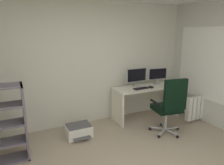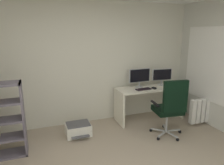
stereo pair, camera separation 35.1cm
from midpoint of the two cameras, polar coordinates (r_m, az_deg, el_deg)
wall_back at (r=4.49m, az=-5.47°, el=5.09°), size 4.93×0.10×2.61m
window_pane at (r=4.87m, az=27.66°, el=4.26°), size 0.01×1.40×1.47m
window_frame at (r=4.86m, az=27.61°, el=4.26°), size 0.02×1.48×1.55m
desk at (r=4.86m, az=12.31°, el=-3.57°), size 1.54×0.57×0.75m
monitor_main at (r=4.72m, az=9.64°, el=1.70°), size 0.52×0.18×0.42m
monitor_secondary at (r=5.04m, az=15.43°, el=1.88°), size 0.48×0.18×0.38m
keyboard at (r=4.60m, az=10.73°, el=-1.81°), size 0.35×0.15×0.02m
computer_mouse at (r=4.70m, az=13.52°, el=-1.51°), size 0.07×0.11×0.03m
office_chair at (r=4.08m, az=18.08°, el=-6.14°), size 0.63×0.63×1.15m
printer at (r=4.19m, az=-6.77°, el=-12.62°), size 0.47×0.44×0.25m
radiator at (r=5.03m, az=25.69°, el=-6.87°), size 0.70×0.10×0.52m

